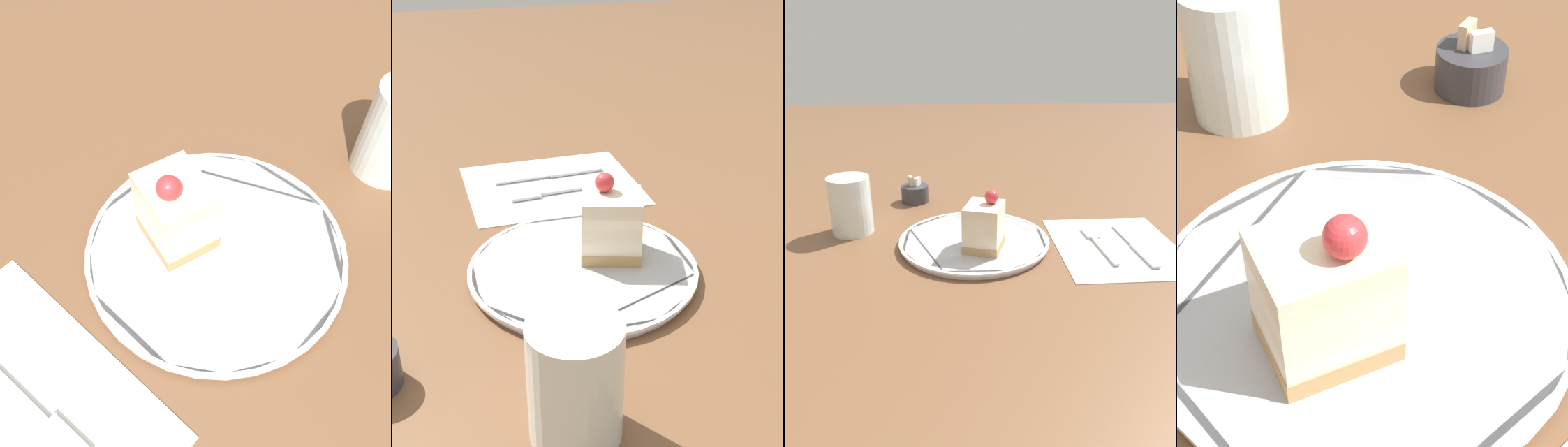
% 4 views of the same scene
% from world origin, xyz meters
% --- Properties ---
extents(ground_plane, '(4.00, 4.00, 0.00)m').
position_xyz_m(ground_plane, '(0.00, 0.00, 0.00)').
color(ground_plane, brown).
extents(plate, '(0.27, 0.27, 0.01)m').
position_xyz_m(plate, '(0.04, 0.02, 0.01)').
color(plate, white).
rests_on(plate, ground_plane).
extents(cake_slice, '(0.08, 0.09, 0.10)m').
position_xyz_m(cake_slice, '(0.06, -0.02, 0.05)').
color(cake_slice, '#AD8451').
rests_on(cake_slice, plate).
extents(sugar_bowl, '(0.06, 0.06, 0.06)m').
position_xyz_m(sugar_bowl, '(-0.09, 0.26, 0.02)').
color(sugar_bowl, '#333338').
rests_on(sugar_bowl, ground_plane).
extents(drinking_glass, '(0.08, 0.08, 0.11)m').
position_xyz_m(drinking_glass, '(-0.20, 0.09, 0.06)').
color(drinking_glass, silver).
rests_on(drinking_glass, ground_plane).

